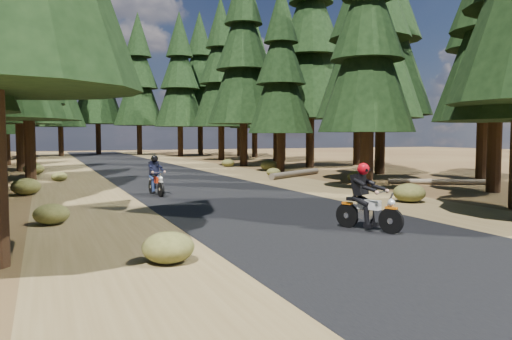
{
  "coord_description": "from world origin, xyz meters",
  "views": [
    {
      "loc": [
        -5.85,
        -12.09,
        2.13
      ],
      "look_at": [
        0.0,
        1.5,
        1.1
      ],
      "focal_mm": 35.0,
      "sensor_mm": 36.0,
      "label": 1
    }
  ],
  "objects_px": {
    "log_far": "(440,182)",
    "rider_lead": "(369,208)",
    "log_near": "(296,174)",
    "rider_follow": "(156,182)"
  },
  "relations": [
    {
      "from": "log_far",
      "to": "rider_lead",
      "type": "relative_size",
      "value": 2.5
    },
    {
      "from": "log_near",
      "to": "rider_follow",
      "type": "bearing_deg",
      "value": 178.76
    },
    {
      "from": "rider_lead",
      "to": "rider_follow",
      "type": "height_order",
      "value": "rider_lead"
    },
    {
      "from": "log_near",
      "to": "log_far",
      "type": "relative_size",
      "value": 1.08
    },
    {
      "from": "rider_follow",
      "to": "rider_lead",
      "type": "bearing_deg",
      "value": 103.78
    },
    {
      "from": "log_near",
      "to": "rider_follow",
      "type": "height_order",
      "value": "rider_follow"
    },
    {
      "from": "log_near",
      "to": "rider_lead",
      "type": "relative_size",
      "value": 2.7
    },
    {
      "from": "log_near",
      "to": "log_far",
      "type": "xyz_separation_m",
      "value": [
        3.83,
        -6.09,
        -0.04
      ]
    },
    {
      "from": "rider_lead",
      "to": "rider_follow",
      "type": "distance_m",
      "value": 8.86
    },
    {
      "from": "log_far",
      "to": "rider_lead",
      "type": "bearing_deg",
      "value": -111.53
    }
  ]
}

